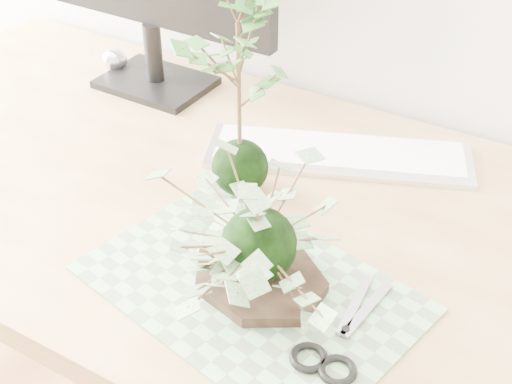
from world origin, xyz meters
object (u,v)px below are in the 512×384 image
ivy_kokedama (259,216)px  maple_kokedama (238,38)px  desk (264,256)px  keyboard (339,154)px

ivy_kokedama → maple_kokedama: 0.24m
desk → ivy_kokedama: bearing=-62.5°
desk → maple_kokedama: size_ratio=4.65×
ivy_kokedama → maple_kokedama: maple_kokedama is taller
keyboard → ivy_kokedama: bearing=-105.0°
ivy_kokedama → keyboard: size_ratio=0.64×
maple_kokedama → keyboard: 0.29m
desk → maple_kokedama: (-0.05, 0.02, 0.33)m
desk → maple_kokedama: bearing=159.1°
maple_kokedama → keyboard: (0.09, 0.15, -0.23)m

